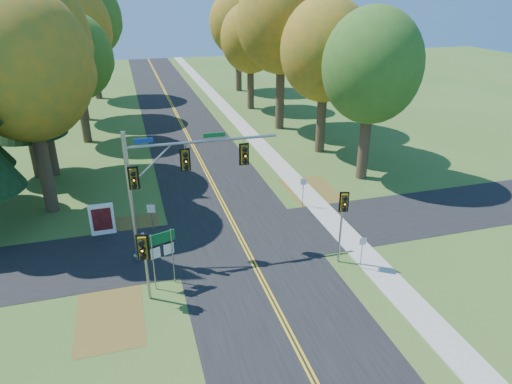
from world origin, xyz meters
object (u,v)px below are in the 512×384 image
object	(u,v)px
traffic_mast	(168,178)
info_kiosk	(102,220)
route_sign_cluster	(162,248)
east_signal_pole	(343,210)

from	to	relation	value
traffic_mast	info_kiosk	xyz separation A→B (m)	(-3.83, 3.61, -3.72)
route_sign_cluster	east_signal_pole	bearing A→B (deg)	-22.10
traffic_mast	east_signal_pole	size ratio (longest dim) A/B	1.89
east_signal_pole	info_kiosk	bearing A→B (deg)	166.07
traffic_mast	info_kiosk	bearing A→B (deg)	137.27
east_signal_pole	route_sign_cluster	xyz separation A→B (m)	(-9.26, 0.61, -1.07)
traffic_mast	route_sign_cluster	xyz separation A→B (m)	(-0.80, -2.71, -2.54)
east_signal_pole	traffic_mast	bearing A→B (deg)	174.04
traffic_mast	east_signal_pole	world-z (taller)	traffic_mast
info_kiosk	east_signal_pole	bearing A→B (deg)	-30.18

